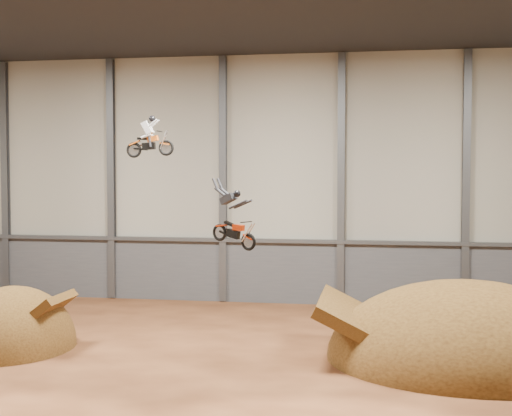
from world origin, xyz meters
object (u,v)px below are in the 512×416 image
Objects in this scene: fmx_rider_a at (150,134)px; landing_ramp at (467,361)px; takeoff_ramp at (12,348)px; fmx_rider_b at (232,214)px.

landing_ramp is at bearing 0.00° from fmx_rider_a.
fmx_rider_b is at bearing -4.53° from takeoff_ramp.
takeoff_ramp is 0.55× the size of landing_ramp.
landing_ramp is (18.72, 1.13, 0.00)m from takeoff_ramp.
fmx_rider_b is (3.95, -2.10, -3.21)m from fmx_rider_a.
landing_ramp is 3.94× the size of fmx_rider_b.
fmx_rider_a is at bearing 179.08° from landing_ramp.
fmx_rider_b is at bearing -27.14° from fmx_rider_a.
fmx_rider_a reaches higher than fmx_rider_b.
landing_ramp is 10.90m from fmx_rider_b.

